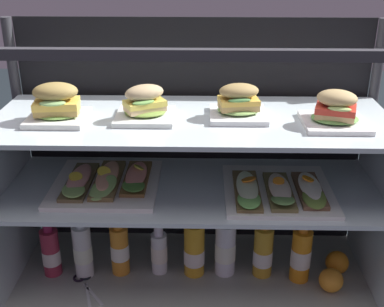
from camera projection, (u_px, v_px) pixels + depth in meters
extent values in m
cube|color=black|center=(192.00, 282.00, 1.78)|extent=(6.00, 6.00, 0.02)
cube|color=#A4A89E|center=(192.00, 276.00, 1.77)|extent=(1.29, 0.51, 0.03)
cylinder|color=#333338|center=(23.00, 139.00, 1.83)|extent=(0.04, 0.04, 0.88)
cylinder|color=#333338|center=(366.00, 142.00, 1.80)|extent=(0.04, 0.04, 0.88)
cube|color=#333338|center=(190.00, 55.00, 1.21)|extent=(1.25, 0.03, 0.03)
cube|color=black|center=(194.00, 135.00, 1.82)|extent=(1.21, 0.01, 0.84)
cube|color=silver|center=(16.00, 231.00, 1.71)|extent=(0.01, 0.44, 0.33)
cube|color=silver|center=(371.00, 236.00, 1.68)|extent=(0.01, 0.44, 0.33)
cube|color=silver|center=(192.00, 189.00, 1.63)|extent=(1.23, 0.46, 0.01)
cube|color=silver|center=(3.00, 154.00, 1.59)|extent=(0.01, 0.44, 0.22)
cube|color=silver|center=(384.00, 157.00, 1.56)|extent=(0.01, 0.44, 0.22)
cube|color=silver|center=(192.00, 120.00, 1.53)|extent=(1.23, 0.46, 0.01)
cube|color=white|center=(58.00, 118.00, 1.50)|extent=(0.17, 0.17, 0.02)
ellipsoid|color=#85BE57|center=(58.00, 113.00, 1.50)|extent=(0.13, 0.11, 0.01)
cube|color=tan|center=(57.00, 110.00, 1.49)|extent=(0.14, 0.10, 0.02)
cube|color=#EFC54E|center=(57.00, 104.00, 1.48)|extent=(0.14, 0.11, 0.02)
ellipsoid|color=#91C36F|center=(52.00, 103.00, 1.44)|extent=(0.08, 0.04, 0.02)
ellipsoid|color=#9F8445|center=(55.00, 92.00, 1.47)|extent=(0.14, 0.10, 0.05)
cube|color=white|center=(145.00, 116.00, 1.52)|extent=(0.18, 0.18, 0.02)
ellipsoid|color=#7C9F41|center=(145.00, 111.00, 1.51)|extent=(0.13, 0.11, 0.02)
cube|color=#DFBF89|center=(145.00, 108.00, 1.51)|extent=(0.13, 0.11, 0.02)
cube|color=#DEC951|center=(145.00, 103.00, 1.50)|extent=(0.14, 0.12, 0.02)
ellipsoid|color=#73AE52|center=(143.00, 102.00, 1.47)|extent=(0.07, 0.06, 0.02)
ellipsoid|color=tan|center=(144.00, 93.00, 1.49)|extent=(0.14, 0.12, 0.05)
cube|color=white|center=(238.00, 115.00, 1.53)|extent=(0.17, 0.17, 0.02)
ellipsoid|color=#8DBA60|center=(238.00, 109.00, 1.52)|extent=(0.13, 0.11, 0.02)
cube|color=tan|center=(238.00, 106.00, 1.52)|extent=(0.13, 0.09, 0.02)
cube|color=#F3C24C|center=(239.00, 101.00, 1.51)|extent=(0.13, 0.10, 0.02)
ellipsoid|color=#4E8846|center=(239.00, 100.00, 1.48)|extent=(0.07, 0.04, 0.02)
ellipsoid|color=#A4864E|center=(239.00, 91.00, 1.50)|extent=(0.13, 0.10, 0.05)
cube|color=white|center=(334.00, 123.00, 1.47)|extent=(0.19, 0.19, 0.01)
ellipsoid|color=#66A34F|center=(335.00, 118.00, 1.46)|extent=(0.14, 0.12, 0.01)
cube|color=#DBB877|center=(335.00, 115.00, 1.46)|extent=(0.13, 0.11, 0.02)
cube|color=red|center=(336.00, 109.00, 1.45)|extent=(0.13, 0.12, 0.02)
ellipsoid|color=#A6C369|center=(340.00, 109.00, 1.41)|extent=(0.07, 0.05, 0.01)
ellipsoid|color=tan|center=(337.00, 98.00, 1.44)|extent=(0.14, 0.12, 0.05)
cube|color=white|center=(106.00, 183.00, 1.63)|extent=(0.34, 0.34, 0.01)
cube|color=brown|center=(80.00, 182.00, 1.61)|extent=(0.08, 0.26, 0.01)
ellipsoid|color=#96C664|center=(73.00, 190.00, 1.54)|extent=(0.10, 0.15, 0.03)
ellipsoid|color=#E4998E|center=(79.00, 178.00, 1.61)|extent=(0.07, 0.21, 0.02)
cylinder|color=yellow|center=(76.00, 177.00, 1.59)|extent=(0.06, 0.06, 0.02)
cube|color=brown|center=(108.00, 180.00, 1.62)|extent=(0.08, 0.27, 0.02)
ellipsoid|color=#86B55D|center=(103.00, 187.00, 1.54)|extent=(0.11, 0.15, 0.04)
ellipsoid|color=#EBA682|center=(108.00, 175.00, 1.62)|extent=(0.07, 0.22, 0.02)
cylinder|color=yellow|center=(104.00, 171.00, 1.61)|extent=(0.06, 0.06, 0.02)
cube|color=brown|center=(137.00, 178.00, 1.64)|extent=(0.08, 0.25, 0.01)
ellipsoid|color=#4D8635|center=(133.00, 185.00, 1.56)|extent=(0.10, 0.14, 0.03)
ellipsoid|color=#F09281|center=(136.00, 174.00, 1.63)|extent=(0.07, 0.20, 0.02)
cylinder|color=#EEE348|center=(139.00, 167.00, 1.65)|extent=(0.05, 0.05, 0.02)
cube|color=white|center=(278.00, 190.00, 1.59)|extent=(0.34, 0.34, 0.01)
cube|color=brown|center=(247.00, 190.00, 1.56)|extent=(0.08, 0.26, 0.01)
ellipsoid|color=#6BB352|center=(249.00, 200.00, 1.48)|extent=(0.08, 0.14, 0.03)
ellipsoid|color=#DDEEBF|center=(247.00, 186.00, 1.55)|extent=(0.07, 0.21, 0.02)
cylinder|color=orange|center=(249.00, 179.00, 1.57)|extent=(0.06, 0.06, 0.02)
cube|color=brown|center=(279.00, 191.00, 1.55)|extent=(0.08, 0.25, 0.01)
ellipsoid|color=#5F8D48|center=(283.00, 199.00, 1.48)|extent=(0.09, 0.13, 0.05)
ellipsoid|color=beige|center=(280.00, 187.00, 1.55)|extent=(0.07, 0.20, 0.02)
cylinder|color=orange|center=(279.00, 181.00, 1.56)|extent=(0.04, 0.04, 0.01)
cube|color=brown|center=(309.00, 190.00, 1.56)|extent=(0.08, 0.24, 0.01)
ellipsoid|color=olive|center=(314.00, 198.00, 1.49)|extent=(0.08, 0.12, 0.03)
ellipsoid|color=white|center=(310.00, 186.00, 1.55)|extent=(0.07, 0.19, 0.02)
cylinder|color=orange|center=(308.00, 179.00, 1.57)|extent=(0.05, 0.05, 0.02)
cylinder|color=#A22A40|center=(51.00, 252.00, 1.72)|extent=(0.06, 0.06, 0.17)
cylinder|color=silver|center=(51.00, 256.00, 1.73)|extent=(0.06, 0.06, 0.05)
cylinder|color=#9A2048|center=(47.00, 225.00, 1.68)|extent=(0.03, 0.03, 0.05)
cylinder|color=black|center=(46.00, 217.00, 1.67)|extent=(0.04, 0.04, 0.01)
cylinder|color=white|center=(83.00, 251.00, 1.71)|extent=(0.06, 0.06, 0.19)
cylinder|color=white|center=(83.00, 253.00, 1.71)|extent=(0.06, 0.06, 0.06)
cylinder|color=white|center=(80.00, 223.00, 1.67)|extent=(0.03, 0.03, 0.03)
cylinder|color=black|center=(79.00, 218.00, 1.66)|extent=(0.04, 0.04, 0.01)
cylinder|color=orange|center=(120.00, 250.00, 1.73)|extent=(0.06, 0.06, 0.18)
cylinder|color=white|center=(120.00, 251.00, 1.73)|extent=(0.06, 0.06, 0.06)
cylinder|color=orange|center=(118.00, 222.00, 1.68)|extent=(0.03, 0.03, 0.05)
cylinder|color=#2F6EAF|center=(117.00, 213.00, 1.67)|extent=(0.04, 0.04, 0.02)
cylinder|color=white|center=(159.00, 253.00, 1.74)|extent=(0.06, 0.06, 0.15)
cylinder|color=white|center=(159.00, 253.00, 1.74)|extent=(0.06, 0.06, 0.06)
cylinder|color=white|center=(158.00, 229.00, 1.70)|extent=(0.03, 0.03, 0.05)
cylinder|color=gold|center=(158.00, 221.00, 1.69)|extent=(0.04, 0.04, 0.01)
cylinder|color=gold|center=(194.00, 249.00, 1.72)|extent=(0.07, 0.07, 0.20)
cylinder|color=silver|center=(194.00, 256.00, 1.73)|extent=(0.07, 0.07, 0.06)
cylinder|color=gold|center=(194.00, 221.00, 1.68)|extent=(0.03, 0.03, 0.03)
cylinder|color=black|center=(194.00, 215.00, 1.67)|extent=(0.04, 0.04, 0.01)
cylinder|color=white|center=(225.00, 248.00, 1.73)|extent=(0.07, 0.07, 0.20)
cylinder|color=white|center=(225.00, 251.00, 1.73)|extent=(0.07, 0.07, 0.07)
cylinder|color=white|center=(226.00, 220.00, 1.68)|extent=(0.03, 0.03, 0.03)
cylinder|color=gold|center=(226.00, 214.00, 1.67)|extent=(0.04, 0.04, 0.02)
cylinder|color=gold|center=(263.00, 251.00, 1.72)|extent=(0.07, 0.07, 0.19)
cylinder|color=white|center=(263.00, 257.00, 1.73)|extent=(0.07, 0.07, 0.06)
cylinder|color=gold|center=(265.00, 223.00, 1.67)|extent=(0.03, 0.03, 0.04)
cylinder|color=gold|center=(265.00, 216.00, 1.66)|extent=(0.03, 0.03, 0.01)
cylinder|color=orange|center=(301.00, 255.00, 1.69)|extent=(0.07, 0.07, 0.19)
cylinder|color=silver|center=(301.00, 257.00, 1.69)|extent=(0.07, 0.07, 0.07)
cylinder|color=orange|center=(304.00, 226.00, 1.65)|extent=(0.03, 0.03, 0.04)
cylinder|color=black|center=(305.00, 219.00, 1.63)|extent=(0.04, 0.04, 0.01)
sphere|color=orange|center=(337.00, 262.00, 1.75)|extent=(0.08, 0.08, 0.08)
sphere|color=orange|center=(331.00, 280.00, 1.66)|extent=(0.08, 0.08, 0.08)
cube|color=silver|center=(93.00, 294.00, 1.65)|extent=(0.09, 0.11, 0.00)
torus|color=black|center=(79.00, 278.00, 1.73)|extent=(0.06, 0.06, 0.01)
cube|color=silver|center=(88.00, 296.00, 1.64)|extent=(0.05, 0.13, 0.00)
torus|color=black|center=(85.00, 276.00, 1.74)|extent=(0.06, 0.06, 0.01)
cylinder|color=silver|center=(87.00, 287.00, 1.68)|extent=(0.01, 0.01, 0.01)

